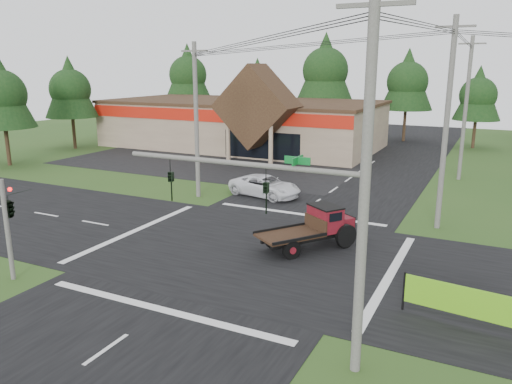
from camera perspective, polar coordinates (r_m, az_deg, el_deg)
The scene contains 21 objects.
ground at distance 24.98m, azimuth -0.98°, elevation -6.71°, with size 120.00×120.00×0.00m, color #2A4B1A.
road_ns at distance 24.97m, azimuth -0.98°, elevation -6.68°, with size 12.00×120.00×0.02m, color black.
road_ew at distance 24.97m, azimuth -0.98°, elevation -6.68°, with size 120.00×12.00×0.02m, color black.
parking_apron at distance 47.63m, azimuth -5.53°, elevation 3.32°, with size 28.00×14.00×0.02m, color black.
cvs_building at distance 57.15m, azimuth -1.46°, elevation 7.98°, with size 30.40×18.20×9.19m.
traffic_signal_mast at distance 14.81m, azimuth 5.75°, elevation -3.45°, with size 8.12×0.24×7.00m.
traffic_signal_corner at distance 23.24m, azimuth -26.55°, elevation -0.72°, with size 0.53×2.48×4.40m.
utility_pole_nr at distance 14.01m, azimuth 12.32°, elevation 0.43°, with size 2.00×0.30×11.00m.
utility_pole_nw at distance 34.47m, azimuth -6.84°, elevation 8.20°, with size 2.00×0.30×10.50m.
utility_pole_ne at distance 29.03m, azimuth 20.93°, elevation 7.29°, with size 2.00×0.30×11.50m.
utility_pole_n at distance 42.95m, azimuth 22.84°, elevation 8.84°, with size 2.00×0.30×11.20m.
tree_row_a at distance 73.13m, azimuth -7.80°, elevation 13.33°, with size 6.72×6.72×12.12m.
tree_row_b at distance 69.89m, azimuth 0.17°, elevation 12.33°, with size 5.60×5.60×10.10m.
tree_row_c at distance 65.13m, azimuth 7.93°, elevation 13.84°, with size 7.28×7.28×13.13m.
tree_row_d at distance 63.68m, azimuth 16.94°, elevation 12.17°, with size 6.16×6.16×11.11m.
tree_row_e at distance 60.88m, azimuth 24.07°, elevation 10.24°, with size 5.04×5.04×9.09m.
tree_side_w at distance 59.06m, azimuth -20.49°, elevation 11.13°, with size 5.60×5.60×10.10m.
tree_side_w_near at distance 51.06m, azimuth -27.13°, elevation 10.16°, with size 5.60×5.60×10.10m.
antique_flatbed_truck at distance 25.03m, azimuth 5.98°, elevation -4.13°, with size 1.96×5.14×2.15m, color #5A0C17, non-canonical shape.
roadside_banner at distance 19.31m, azimuth 22.84°, elevation -11.92°, with size 4.46×0.13×1.52m, color #61AF17, non-canonical shape.
white_pickup at distance 35.12m, azimuth 1.05°, elevation 0.69°, with size 2.42×5.24×1.46m, color white.
Camera 1 is at (10.70, -20.75, 8.87)m, focal length 35.00 mm.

